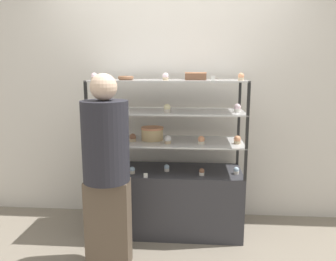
# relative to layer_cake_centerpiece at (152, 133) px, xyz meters

# --- Properties ---
(ground_plane) EXTENTS (20.00, 20.00, 0.00)m
(ground_plane) POSITION_rel_layer_cake_centerpiece_xyz_m (0.15, -0.03, -0.96)
(ground_plane) COLOR gray
(back_wall) EXTENTS (8.00, 0.05, 2.60)m
(back_wall) POSITION_rel_layer_cake_centerpiece_xyz_m (0.15, 0.38, 0.34)
(back_wall) COLOR silver
(back_wall) RESTS_ON ground_plane
(display_base) EXTENTS (1.41, 0.54, 0.61)m
(display_base) POSITION_rel_layer_cake_centerpiece_xyz_m (0.15, -0.03, -0.66)
(display_base) COLOR #333338
(display_base) RESTS_ON ground_plane
(display_riser_lower) EXTENTS (1.41, 0.54, 0.29)m
(display_riser_lower) POSITION_rel_layer_cake_centerpiece_xyz_m (0.15, -0.03, -0.08)
(display_riser_lower) COLOR black
(display_riser_lower) RESTS_ON display_base
(display_riser_middle) EXTENTS (1.41, 0.54, 0.29)m
(display_riser_middle) POSITION_rel_layer_cake_centerpiece_xyz_m (0.15, -0.03, 0.21)
(display_riser_middle) COLOR black
(display_riser_middle) RESTS_ON display_riser_lower
(display_riser_upper) EXTENTS (1.41, 0.54, 0.29)m
(display_riser_upper) POSITION_rel_layer_cake_centerpiece_xyz_m (0.15, -0.03, 0.49)
(display_riser_upper) COLOR black
(display_riser_upper) RESTS_ON display_riser_middle
(layer_cake_centerpiece) EXTENTS (0.21, 0.21, 0.13)m
(layer_cake_centerpiece) POSITION_rel_layer_cake_centerpiece_xyz_m (0.00, 0.00, 0.00)
(layer_cake_centerpiece) COLOR #DBBC84
(layer_cake_centerpiece) RESTS_ON display_riser_lower
(sheet_cake_frosted) EXTENTS (0.19, 0.16, 0.07)m
(sheet_cake_frosted) POSITION_rel_layer_cake_centerpiece_xyz_m (0.41, -0.00, 0.54)
(sheet_cake_frosted) COLOR brown
(sheet_cake_frosted) RESTS_ON display_riser_upper
(cupcake_0) EXTENTS (0.05, 0.05, 0.07)m
(cupcake_0) POSITION_rel_layer_cake_centerpiece_xyz_m (-0.50, -0.09, -0.32)
(cupcake_0) COLOR #CCB28C
(cupcake_0) RESTS_ON display_base
(cupcake_1) EXTENTS (0.05, 0.05, 0.07)m
(cupcake_1) POSITION_rel_layer_cake_centerpiece_xyz_m (-0.17, -0.17, -0.32)
(cupcake_1) COLOR beige
(cupcake_1) RESTS_ON display_base
(cupcake_2) EXTENTS (0.05, 0.05, 0.07)m
(cupcake_2) POSITION_rel_layer_cake_centerpiece_xyz_m (0.14, -0.07, -0.32)
(cupcake_2) COLOR white
(cupcake_2) RESTS_ON display_base
(cupcake_3) EXTENTS (0.05, 0.05, 0.07)m
(cupcake_3) POSITION_rel_layer_cake_centerpiece_xyz_m (0.47, -0.17, -0.32)
(cupcake_3) COLOR white
(cupcake_3) RESTS_ON display_base
(cupcake_4) EXTENTS (0.05, 0.05, 0.07)m
(cupcake_4) POSITION_rel_layer_cake_centerpiece_xyz_m (0.79, -0.11, -0.32)
(cupcake_4) COLOR white
(cupcake_4) RESTS_ON display_base
(price_tag_0) EXTENTS (0.04, 0.00, 0.04)m
(price_tag_0) POSITION_rel_layer_cake_centerpiece_xyz_m (-0.03, -0.28, -0.33)
(price_tag_0) COLOR white
(price_tag_0) RESTS_ON display_base
(cupcake_5) EXTENTS (0.06, 0.06, 0.08)m
(cupcake_5) POSITION_rel_layer_cake_centerpiece_xyz_m (-0.49, -0.18, -0.03)
(cupcake_5) COLOR #CCB28C
(cupcake_5) RESTS_ON display_riser_lower
(cupcake_6) EXTENTS (0.06, 0.06, 0.08)m
(cupcake_6) POSITION_rel_layer_cake_centerpiece_xyz_m (-0.17, -0.08, -0.03)
(cupcake_6) COLOR #CCB28C
(cupcake_6) RESTS_ON display_riser_lower
(cupcake_7) EXTENTS (0.06, 0.06, 0.08)m
(cupcake_7) POSITION_rel_layer_cake_centerpiece_xyz_m (0.16, -0.15, -0.03)
(cupcake_7) COLOR #CCB28C
(cupcake_7) RESTS_ON display_riser_lower
(cupcake_8) EXTENTS (0.06, 0.06, 0.08)m
(cupcake_8) POSITION_rel_layer_cake_centerpiece_xyz_m (0.46, -0.14, -0.03)
(cupcake_8) COLOR beige
(cupcake_8) RESTS_ON display_riser_lower
(cupcake_9) EXTENTS (0.06, 0.06, 0.08)m
(cupcake_9) POSITION_rel_layer_cake_centerpiece_xyz_m (0.79, -0.10, -0.03)
(cupcake_9) COLOR #CCB28C
(cupcake_9) RESTS_ON display_riser_lower
(price_tag_1) EXTENTS (0.04, 0.00, 0.04)m
(price_tag_1) POSITION_rel_layer_cake_centerpiece_xyz_m (-0.24, -0.28, -0.04)
(price_tag_1) COLOR white
(price_tag_1) RESTS_ON display_riser_lower
(cupcake_10) EXTENTS (0.06, 0.06, 0.08)m
(cupcake_10) POSITION_rel_layer_cake_centerpiece_xyz_m (-0.50, -0.17, 0.26)
(cupcake_10) COLOR #CCB28C
(cupcake_10) RESTS_ON display_riser_middle
(cupcake_11) EXTENTS (0.06, 0.06, 0.08)m
(cupcake_11) POSITION_rel_layer_cake_centerpiece_xyz_m (0.15, -0.13, 0.26)
(cupcake_11) COLOR beige
(cupcake_11) RESTS_ON display_riser_middle
(cupcake_12) EXTENTS (0.06, 0.06, 0.08)m
(cupcake_12) POSITION_rel_layer_cake_centerpiece_xyz_m (0.78, -0.07, 0.26)
(cupcake_12) COLOR white
(cupcake_12) RESTS_ON display_riser_middle
(price_tag_2) EXTENTS (0.04, 0.00, 0.04)m
(price_tag_2) POSITION_rel_layer_cake_centerpiece_xyz_m (-0.18, -0.28, 0.25)
(price_tag_2) COLOR white
(price_tag_2) RESTS_ON display_riser_middle
(cupcake_13) EXTENTS (0.05, 0.05, 0.07)m
(cupcake_13) POSITION_rel_layer_cake_centerpiece_xyz_m (-0.51, -0.13, 0.54)
(cupcake_13) COLOR #CCB28C
(cupcake_13) RESTS_ON display_riser_upper
(cupcake_14) EXTENTS (0.05, 0.05, 0.07)m
(cupcake_14) POSITION_rel_layer_cake_centerpiece_xyz_m (0.14, -0.14, 0.54)
(cupcake_14) COLOR #CCB28C
(cupcake_14) RESTS_ON display_riser_upper
(cupcake_15) EXTENTS (0.05, 0.05, 0.07)m
(cupcake_15) POSITION_rel_layer_cake_centerpiece_xyz_m (0.80, -0.13, 0.54)
(cupcake_15) COLOR #CCB28C
(cupcake_15) RESTS_ON display_riser_upper
(price_tag_3) EXTENTS (0.04, 0.00, 0.04)m
(price_tag_3) POSITION_rel_layer_cake_centerpiece_xyz_m (0.55, -0.28, 0.53)
(price_tag_3) COLOR white
(price_tag_3) RESTS_ON display_riser_upper
(donut_glazed) EXTENTS (0.14, 0.14, 0.04)m
(donut_glazed) POSITION_rel_layer_cake_centerpiece_xyz_m (-0.23, -0.07, 0.53)
(donut_glazed) COLOR brown
(donut_glazed) RESTS_ON display_riser_upper
(customer_figure) EXTENTS (0.36, 0.36, 1.54)m
(customer_figure) POSITION_rel_layer_cake_centerpiece_xyz_m (-0.28, -0.66, -0.14)
(customer_figure) COLOR brown
(customer_figure) RESTS_ON ground_plane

